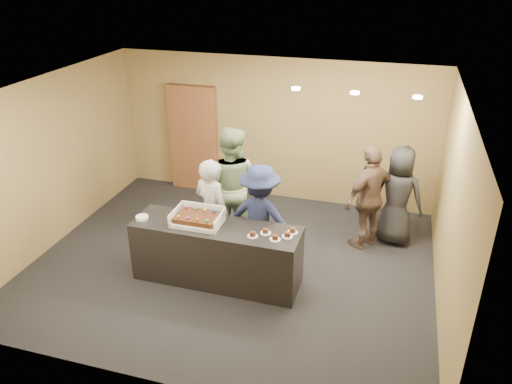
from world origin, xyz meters
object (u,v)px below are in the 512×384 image
Objects in this scene: plate_stack at (142,218)px; person_sage_man at (231,186)px; storage_cabinet at (193,139)px; person_navy_man at (260,218)px; serving_counter at (217,253)px; sheet_cake at (197,217)px; person_server_grey at (212,213)px; person_brown_extra at (370,198)px; person_dark_suit at (398,196)px; cake_box at (198,220)px.

person_sage_man reaches higher than plate_stack.
storage_cabinet is 3.02m from plate_stack.
person_sage_man is at bearing -51.61° from storage_cabinet.
serving_counter is at bearing 50.01° from person_navy_man.
serving_counter is at bearing 93.67° from person_sage_man.
person_sage_man is at bearing -40.31° from person_navy_man.
person_server_grey is (0.04, 0.45, -0.15)m from sheet_cake.
sheet_cake is 0.30× the size of person_sage_man.
storage_cabinet reaches higher than person_server_grey.
person_brown_extra is (3.53, -1.30, -0.19)m from storage_cabinet.
person_dark_suit is (1.92, 1.34, -0.00)m from person_navy_man.
person_sage_man is (1.36, -1.72, -0.07)m from storage_cabinet.
person_navy_man is at bearing 51.25° from person_dark_suit.
cake_box is (-0.27, 0.03, 0.50)m from serving_counter.
serving_counter is 1.41× the size of person_server_grey.
sheet_cake is (-0.27, -0.00, 0.55)m from serving_counter.
storage_cabinet is 3.13m from cake_box.
person_server_grey is (1.31, -2.43, -0.20)m from storage_cabinet.
cake_box is at bearing -66.10° from storage_cabinet.
person_brown_extra is (2.26, 1.59, -0.13)m from sheet_cake.
person_dark_suit is at bearing 38.23° from serving_counter.
person_brown_extra is at bearing 28.77° from plate_stack.
plate_stack is 1.56m from person_sage_man.
person_navy_man is (0.72, 0.08, -0.02)m from person_server_grey.
person_dark_suit reaches higher than plate_stack.
person_dark_suit reaches higher than sheet_cake.
sheet_cake is 0.34× the size of person_brown_extra.
sheet_cake is 0.36× the size of person_dark_suit.
serving_counter is 0.57m from cake_box.
serving_counter is at bearing -61.93° from storage_cabinet.
person_server_grey reaches higher than person_navy_man.
plate_stack is at bearing -172.93° from sheet_cake.
serving_counter is 2.58m from person_brown_extra.
person_sage_man is at bearing -72.68° from person_server_grey.
person_dark_suit is at bearing -142.09° from person_navy_man.
person_navy_man reaches higher than plate_stack.
person_sage_man is at bearing 54.24° from plate_stack.
sheet_cake is 0.48m from person_server_grey.
cake_box is 0.40× the size of person_brown_extra.
person_server_grey is 0.98× the size of person_brown_extra.
plate_stack is at bearing -81.41° from storage_cabinet.
storage_cabinet is 4.09m from person_dark_suit.
person_dark_suit reaches higher than serving_counter.
person_dark_suit is (3.95, -1.02, -0.22)m from storage_cabinet.
person_brown_extra is (1.49, 1.06, 0.04)m from person_navy_man.
person_navy_man is at bearing 47.47° from serving_counter.
person_server_grey reaches higher than plate_stack.
person_server_grey is at bearing -23.62° from person_brown_extra.
plate_stack is at bearing 54.12° from person_server_grey.
person_server_grey is at bearing 84.11° from cake_box.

